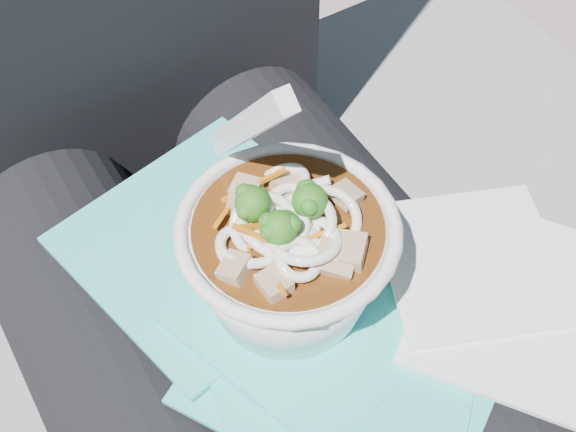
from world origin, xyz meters
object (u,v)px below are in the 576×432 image
stone_ledge (219,398)px  lap (287,376)px  plastic_bag (315,318)px  udon_bowl (287,251)px  person_body (225,271)px

stone_ledge → lap: bearing=-90.0°
stone_ledge → lap: 0.35m
plastic_bag → udon_bowl: 0.06m
plastic_bag → udon_bowl: bearing=115.5°
person_body → udon_bowl: (0.01, -0.08, 0.12)m
lap → person_body: bearing=90.0°
stone_ledge → plastic_bag: 0.42m
person_body → plastic_bag: bearing=-80.7°
person_body → udon_bowl: 0.14m
person_body → plastic_bag: (0.02, -0.10, 0.06)m
lap → person_body: size_ratio=0.47×
lap → plastic_bag: bearing=-25.1°
stone_ledge → plastic_bag: plastic_bag is taller
stone_ledge → udon_bowl: 0.47m
stone_ledge → plastic_bag: size_ratio=2.92×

